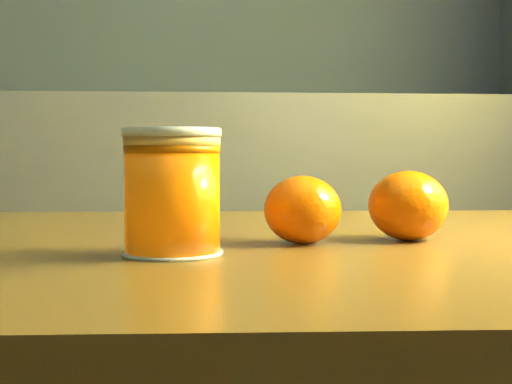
{
  "coord_description": "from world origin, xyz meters",
  "views": [
    {
      "loc": [
        0.75,
        -0.58,
        0.75
      ],
      "look_at": [
        0.79,
        -0.05,
        0.72
      ],
      "focal_mm": 50.0,
      "sensor_mm": 36.0,
      "label": 1
    }
  ],
  "objects": [
    {
      "name": "orange_front",
      "position": [
        0.83,
        0.0,
        0.7
      ],
      "size": [
        0.08,
        0.08,
        0.06
      ],
      "primitive_type": "ellipsoid",
      "rotation": [
        0.0,
        0.0,
        0.35
      ],
      "color": "#E16104",
      "rests_on": "table"
    },
    {
      "name": "table",
      "position": [
        0.93,
        0.02,
        0.59
      ],
      "size": [
        0.92,
        0.66,
        0.68
      ],
      "rotation": [
        0.0,
        0.0,
        -0.03
      ],
      "color": "brown",
      "rests_on": "ground"
    },
    {
      "name": "juice_glass",
      "position": [
        0.73,
        -0.06,
        0.72
      ],
      "size": [
        0.07,
        0.07,
        0.09
      ],
      "rotation": [
        0.0,
        0.0,
        0.32
      ],
      "color": "#ED6504",
      "rests_on": "table"
    },
    {
      "name": "orange_back",
      "position": [
        0.93,
        0.02,
        0.71
      ],
      "size": [
        0.08,
        0.08,
        0.06
      ],
      "primitive_type": "ellipsoid",
      "rotation": [
        0.0,
        0.0,
        -0.29
      ],
      "color": "#E16104",
      "rests_on": "table"
    }
  ]
}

